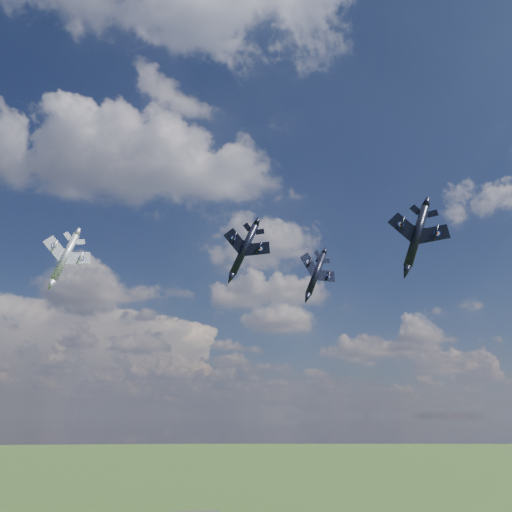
{
  "coord_description": "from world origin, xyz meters",
  "views": [
    {
      "loc": [
        -4.45,
        -75.55,
        52.99
      ],
      "look_at": [
        6.5,
        13.31,
        81.78
      ],
      "focal_mm": 35.0,
      "sensor_mm": 36.0,
      "label": 1
    }
  ],
  "objects": [
    {
      "name": "jet_left_silver",
      "position": [
        -30.4,
        21.71,
        82.7
      ],
      "size": [
        14.94,
        17.05,
        5.98
      ],
      "primitive_type": null,
      "rotation": [
        0.0,
        0.32,
        0.36
      ],
      "color": "#9899A1"
    },
    {
      "name": "jet_high_navy",
      "position": [
        22.45,
        31.05,
        83.79
      ],
      "size": [
        16.34,
        18.45,
        7.48
      ],
      "primitive_type": null,
      "rotation": [
        0.0,
        0.44,
        0.4
      ],
      "color": "black"
    },
    {
      "name": "jet_right_navy",
      "position": [
        30.59,
        -3.63,
        80.7
      ],
      "size": [
        15.05,
        17.29,
        6.42
      ],
      "primitive_type": null,
      "rotation": [
        0.0,
        0.35,
        -0.34
      ],
      "color": "black"
    },
    {
      "name": "jet_lead_navy",
      "position": [
        3.35,
        4.11,
        79.91
      ],
      "size": [
        12.53,
        14.81,
        6.17
      ],
      "primitive_type": null,
      "rotation": [
        0.0,
        0.43,
        -0.28
      ],
      "color": "black"
    }
  ]
}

